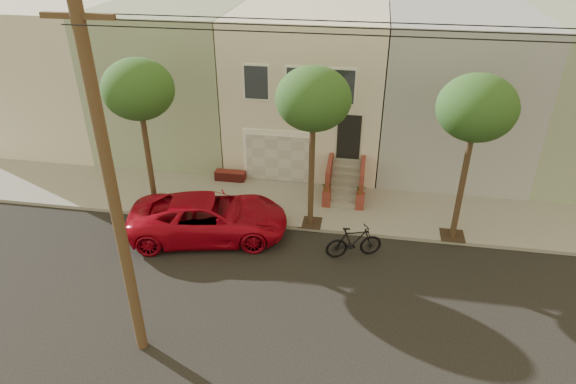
# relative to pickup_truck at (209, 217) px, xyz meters

# --- Properties ---
(ground) EXTENTS (90.00, 90.00, 0.00)m
(ground) POSITION_rel_pickup_truck_xyz_m (2.75, -2.60, -0.83)
(ground) COLOR black
(ground) RESTS_ON ground
(sidewalk) EXTENTS (40.00, 3.70, 0.15)m
(sidewalk) POSITION_rel_pickup_truck_xyz_m (2.75, 2.75, -0.75)
(sidewalk) COLOR gray
(sidewalk) RESTS_ON ground
(house_row) EXTENTS (33.10, 11.70, 7.00)m
(house_row) POSITION_rel_pickup_truck_xyz_m (2.75, 8.59, 2.82)
(house_row) COLOR beige
(house_row) RESTS_ON sidewalk
(tree_left) EXTENTS (2.70, 2.57, 6.30)m
(tree_left) POSITION_rel_pickup_truck_xyz_m (-2.75, 1.30, 4.43)
(tree_left) COLOR #2D2116
(tree_left) RESTS_ON sidewalk
(tree_mid) EXTENTS (2.70, 2.57, 6.30)m
(tree_mid) POSITION_rel_pickup_truck_xyz_m (3.75, 1.30, 4.43)
(tree_mid) COLOR #2D2116
(tree_mid) RESTS_ON sidewalk
(tree_right) EXTENTS (2.70, 2.57, 6.30)m
(tree_right) POSITION_rel_pickup_truck_xyz_m (9.25, 1.30, 4.43)
(tree_right) COLOR #2D2116
(tree_right) RESTS_ON sidewalk
(pickup_truck) EXTENTS (6.41, 3.93, 1.66)m
(pickup_truck) POSITION_rel_pickup_truck_xyz_m (0.00, 0.00, 0.00)
(pickup_truck) COLOR #AC071A
(pickup_truck) RESTS_ON ground
(motorcycle) EXTENTS (2.16, 1.23, 1.25)m
(motorcycle) POSITION_rel_pickup_truck_xyz_m (5.55, -0.43, -0.20)
(motorcycle) COLOR black
(motorcycle) RESTS_ON ground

